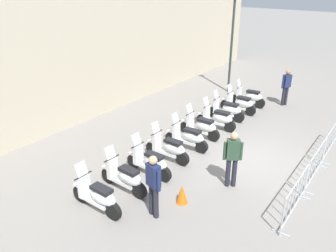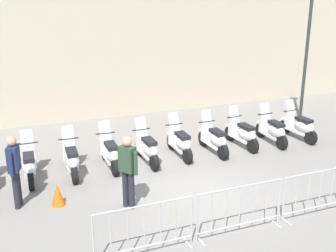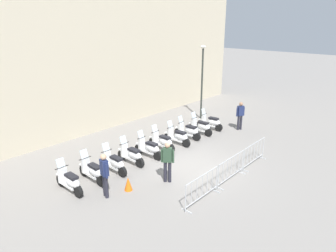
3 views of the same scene
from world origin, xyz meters
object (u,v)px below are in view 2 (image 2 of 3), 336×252
motorcycle_4 (147,149)px  barrier_segment_0 (145,231)px  motorcycle_8 (273,131)px  motorcycle_1 (29,165)px  street_lamp (308,41)px  officer_near_row_end (14,168)px  motorcycle_6 (214,139)px  motorcycle_3 (110,153)px  motorcycle_7 (243,134)px  barrier_segment_1 (240,210)px  barrier_segment_2 (320,193)px  motorcycle_2 (72,160)px  traffic_cone (58,194)px  motorcycle_9 (300,126)px  motorcycle_5 (180,143)px  officer_mid_plaza (128,168)px

motorcycle_4 → barrier_segment_0: (-1.01, -4.33, 0.07)m
motorcycle_8 → motorcycle_1: bearing=-173.3°
street_lamp → motorcycle_8: bearing=-137.8°
street_lamp → officer_near_row_end: 11.21m
motorcycle_6 → motorcycle_3: bearing=-174.6°
motorcycle_7 → barrier_segment_1: size_ratio=0.88×
motorcycle_3 → barrier_segment_2: bearing=-42.2°
motorcycle_8 → barrier_segment_2: (-1.21, -4.37, 0.07)m
motorcycle_2 → motorcycle_4: bearing=7.3°
motorcycle_3 → motorcycle_8: (5.37, 0.60, 0.00)m
barrier_segment_1 → traffic_cone: size_ratio=3.56×
officer_near_row_end → motorcycle_4: bearing=26.5°
motorcycle_9 → barrier_segment_2: size_ratio=0.88×
motorcycle_9 → barrier_segment_2: (-2.29, -4.52, 0.07)m
motorcycle_3 → traffic_cone: size_ratio=3.14×
motorcycle_1 → street_lamp: street_lamp is taller
barrier_segment_0 → barrier_segment_2: size_ratio=1.00×
motorcycle_6 → traffic_cone: size_ratio=3.13×
motorcycle_5 → motorcycle_7: size_ratio=1.00×
barrier_segment_1 → motorcycle_7: bearing=64.6°
motorcycle_2 → motorcycle_3: 1.09m
barrier_segment_1 → barrier_segment_2: size_ratio=1.00×
motorcycle_1 → barrier_segment_1: motorcycle_1 is taller
motorcycle_7 → barrier_segment_1: motorcycle_7 is taller
barrier_segment_0 → motorcycle_2: bearing=105.8°
motorcycle_4 → motorcycle_1: bearing=-173.8°
motorcycle_6 → motorcycle_2: bearing=-173.2°
motorcycle_1 → motorcycle_6: size_ratio=1.00×
motorcycle_6 → barrier_segment_2: size_ratio=0.88×
barrier_segment_1 → motorcycle_5: bearing=89.7°
officer_mid_plaza → traffic_cone: size_ratio=3.15×
motorcycle_4 → motorcycle_6: bearing=6.3°
motorcycle_2 → barrier_segment_2: motorcycle_2 is taller
motorcycle_8 → motorcycle_9: (1.08, 0.15, 0.00)m
officer_mid_plaza → traffic_cone: officer_mid_plaza is taller
motorcycle_9 → barrier_segment_1: 6.44m
motorcycle_9 → traffic_cone: size_ratio=3.12×
motorcycle_2 → motorcycle_9: (7.52, 0.96, 0.00)m
motorcycle_2 → officer_near_row_end: size_ratio=1.00×
street_lamp → motorcycle_6: bearing=-151.5°
motorcycle_6 → motorcycle_7: bearing=13.6°
motorcycle_1 → street_lamp: 10.65m
motorcycle_2 → barrier_segment_2: bearing=-34.3°
motorcycle_2 → motorcycle_8: size_ratio=1.00×
motorcycle_1 → motorcycle_8: bearing=6.7°
motorcycle_5 → street_lamp: street_lamp is taller
motorcycle_9 → street_lamp: bearing=57.2°
motorcycle_2 → motorcycle_9: size_ratio=1.01×
motorcycle_4 → barrier_segment_1: size_ratio=0.88×
motorcycle_3 → barrier_segment_1: 4.54m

